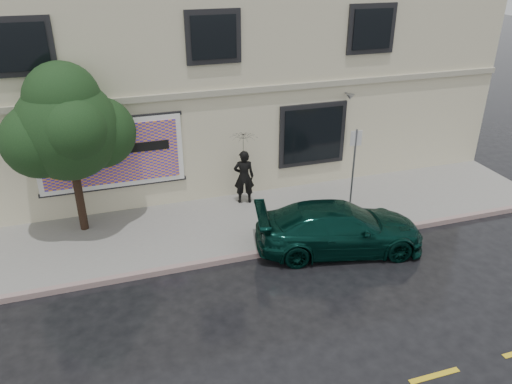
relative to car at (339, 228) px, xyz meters
name	(u,v)px	position (x,y,z in m)	size (l,w,h in m)	color
ground	(269,291)	(-2.43, -1.20, -0.66)	(90.00, 90.00, 0.00)	black
sidewalk	(233,224)	(-2.43, 2.05, -0.58)	(20.00, 3.50, 0.15)	gray
curb	(250,255)	(-2.43, 0.30, -0.58)	(20.00, 0.18, 0.16)	gray
building	(190,68)	(-2.43, 7.80, 2.84)	(20.00, 8.12, 7.00)	beige
billboard	(110,154)	(-5.63, 3.72, 1.39)	(4.30, 0.16, 2.20)	white
car	(339,228)	(0.00, 0.00, 0.00)	(2.00, 4.52, 1.32)	black
pedestrian	(244,177)	(-1.75, 3.19, 0.37)	(0.64, 0.42, 1.75)	black
umbrella	(244,141)	(-1.75, 3.19, 1.57)	(0.89, 0.89, 0.66)	black
street_tree	(68,130)	(-6.63, 3.00, 2.50)	(2.72, 2.72, 4.37)	#322116
sign_pole	(353,166)	(1.03, 1.37, 1.13)	(0.34, 0.06, 2.74)	gray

